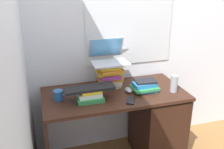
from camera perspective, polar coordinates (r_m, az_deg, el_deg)
name	(u,v)px	position (r m, az deg, el deg)	size (l,w,h in m)	color
wall_back	(104,27)	(2.52, -1.84, 10.50)	(6.00, 0.06, 2.60)	silver
wall_left	(17,41)	(2.09, -20.36, 6.92)	(0.05, 6.00, 2.60)	silver
desk	(146,121)	(2.60, 7.68, -10.29)	(1.30, 0.64, 0.77)	#381E14
book_stack_tall	(110,76)	(2.42, -0.46, -0.23)	(0.25, 0.20, 0.24)	beige
book_stack_keyboard_riser	(90,95)	(2.20, -4.96, -4.62)	(0.23, 0.18, 0.10)	#338C4C
book_stack_side	(145,86)	(2.39, 7.37, -2.53)	(0.24, 0.19, 0.10)	#2672B2
laptop	(108,56)	(2.42, -0.80, 4.06)	(0.34, 0.32, 0.22)	#B7BABF
keyboard	(90,88)	(2.17, -4.96, -3.05)	(0.42, 0.14, 0.02)	black
computer_mouse	(128,90)	(2.36, 3.69, -3.45)	(0.06, 0.10, 0.04)	#A5A8AD
mug	(59,95)	(2.25, -11.82, -4.54)	(0.12, 0.08, 0.09)	#265999
water_bottle	(174,84)	(2.40, 13.67, -1.98)	(0.07, 0.07, 0.16)	#999EA5
cell_phone	(131,100)	(2.20, 4.19, -5.80)	(0.07, 0.14, 0.01)	black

